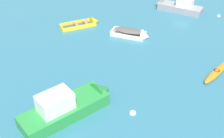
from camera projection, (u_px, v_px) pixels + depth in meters
name	position (u px, v px, depth m)	size (l,w,h in m)	color
rowboat_white_back_row_left	(135.00, 34.00, 27.55)	(3.81, 2.15, 1.22)	beige
kayak_orange_far_left	(216.00, 72.00, 22.79)	(2.69, 3.43, 0.36)	orange
rowboat_yellow_near_left	(88.00, 23.00, 29.73)	(3.97, 2.92, 1.12)	#4C4C51
motor_launch_grey_far_back	(177.00, 6.00, 32.28)	(5.35, 3.30, 1.90)	gray
motor_launch_green_near_right	(71.00, 105.00, 19.02)	(5.89, 5.81, 2.34)	#288C3D
mooring_buoy_midfield	(219.00, 16.00, 31.43)	(0.36, 0.36, 0.36)	silver
mooring_buoy_between_boats_right	(133.00, 113.00, 19.31)	(0.44, 0.44, 0.44)	silver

